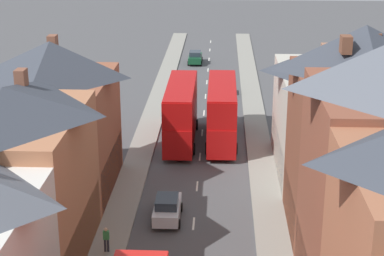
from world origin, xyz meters
name	(u,v)px	position (x,y,z in m)	size (l,w,h in m)	color
pavement_left	(143,146)	(-5.10, 38.00, 0.07)	(2.20, 104.00, 0.14)	gray
pavement_right	(259,148)	(5.10, 38.00, 0.07)	(2.20, 104.00, 0.14)	gray
centre_line_dashes	(200,157)	(0.00, 36.00, 0.01)	(0.14, 97.80, 0.01)	silver
double_decker_bus_mid_street	(181,112)	(-1.81, 39.52, 2.82)	(2.74, 10.80, 5.30)	#B70F0F
double_decker_bus_far_approaching	(222,112)	(1.79, 39.75, 2.82)	(2.74, 10.80, 5.30)	#B70F0F
car_near_blue	(167,208)	(-1.80, 24.52, 0.86)	(1.90, 3.94, 1.71)	silver
car_parked_left_a	(222,87)	(1.80, 55.08, 0.79)	(1.90, 3.91, 1.57)	#144728
car_parked_right_a	(195,57)	(-1.80, 69.47, 0.85)	(1.90, 3.98, 1.70)	#144728
pedestrian_far_left	(106,238)	(-5.11, 19.91, 1.03)	(0.36, 0.22, 1.61)	#23232D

